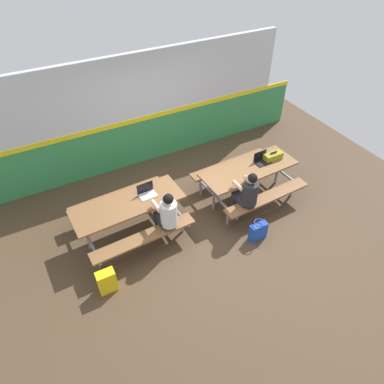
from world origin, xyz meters
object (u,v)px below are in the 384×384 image
Objects in this scene: picnic_table_right at (248,174)px; backpack_dark at (107,281)px; laptop_dark at (262,160)px; toolbox_grey at (273,156)px; tote_bag_bright at (258,231)px; laptop_silver at (147,193)px; student_further at (247,193)px; picnic_table_left at (129,210)px; student_nearer at (167,213)px.

picnic_table_right is 3.49m from backpack_dark.
laptop_dark is 0.82× the size of toolbox_grey.
laptop_silver is at bearing 140.60° from tote_bag_bright.
student_further is at bearing -127.88° from picnic_table_right.
laptop_silver reaches higher than picnic_table_right.
tote_bag_bright is (2.84, -0.25, -0.02)m from backpack_dark.
tote_bag_bright is (1.63, -1.34, -0.59)m from laptop_silver.
laptop_dark is 1.57m from tote_bag_bright.
tote_bag_bright is (2.04, -1.29, -0.38)m from picnic_table_left.
laptop_silver is 1.00× the size of laptop_dark.
backpack_dark is (-1.21, -1.09, -0.57)m from laptop_silver.
laptop_silver is (-2.15, 0.22, 0.21)m from picnic_table_right.
picnic_table_left is 4.81× the size of tote_bag_bright.
picnic_table_left is 6.28× the size of laptop_silver.
picnic_table_left is 2.55m from picnic_table_right.
picnic_table_right is 4.70× the size of backpack_dark.
student_nearer reaches higher than laptop_dark.
student_further is 1.88m from laptop_silver.
student_further is at bearing 5.75° from backpack_dark.
picnic_table_left is 1.71× the size of student_nearer.
laptop_dark reaches higher than backpack_dark.
student_nearer is at bearing -169.98° from laptop_dark.
student_further is 2.74× the size of backpack_dark.
toolbox_grey is (2.77, -0.20, 0.02)m from laptop_silver.
backpack_dark is (-3.36, -0.87, -0.36)m from picnic_table_right.
picnic_table_right is at bearing -177.45° from toolbox_grey.
picnic_table_left is 0.46m from laptop_silver.
student_nearer is at bearing 153.38° from tote_bag_bright.
backpack_dark reaches higher than tote_bag_bright.
laptop_silver is 2.20m from tote_bag_bright.
student_further is at bearing -150.44° from toolbox_grey.
student_nearer is 3.66× the size of laptop_silver.
student_further is 1.02m from laptop_dark.
picnic_table_right is 1.71× the size of student_further.
student_further reaches higher than tote_bag_bright.
student_nearer reaches higher than laptop_silver.
picnic_table_right is 2.05m from student_nearer.
picnic_table_right is at bearing 52.12° from student_further.
student_further is at bearing -19.56° from picnic_table_left.
picnic_table_left is 0.76m from student_nearer.
picnic_table_right is at bearing 14.53° from backpack_dark.
laptop_silver is at bearing 176.07° from laptop_dark.
backpack_dark is 2.85m from tote_bag_bright.
toolbox_grey reaches higher than picnic_table_left.
laptop_dark is 0.77× the size of tote_bag_bright.
student_further reaches higher than picnic_table_right.
student_further is (1.57, -0.21, 0.00)m from student_nearer.
picnic_table_right is 0.66m from toolbox_grey.
toolbox_grey is 0.91× the size of backpack_dark.
picnic_table_right is at bearing -3.79° from picnic_table_left.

